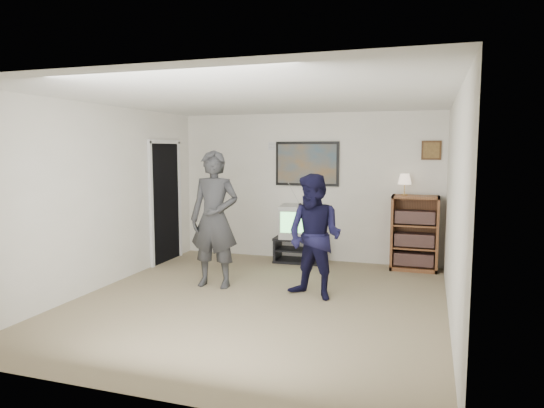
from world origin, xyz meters
The scene contains 13 objects.
room_shell centered at (0.00, 0.35, 1.25)m, with size 4.51×5.00×2.51m.
media_stand centered at (-0.05, 2.23, 0.21)m, with size 0.86×0.50×0.42m.
crt_television centered at (-0.05, 2.23, 0.69)m, with size 0.64×0.54×0.54m, color #9D9D98, non-canonical shape.
bookshelf centered at (1.79, 2.28, 0.59)m, with size 0.72×0.41×1.18m, color brown, non-canonical shape.
table_lamp centered at (1.62, 2.31, 1.34)m, with size 0.21×0.21×0.34m, color #FFE0C1, non-canonical shape.
person_tall centered at (-0.80, 0.47, 0.94)m, with size 0.69×0.45×1.88m, color #2B2C2E.
person_short centered at (0.63, 0.37, 0.80)m, with size 0.77×0.60×1.59m, color black.
controller_left centered at (-0.80, 0.72, 1.30)m, with size 0.04×0.13×0.04m, color white.
controller_right centered at (0.60, 0.64, 1.12)m, with size 0.04×0.13×0.04m, color white.
poster centered at (0.00, 2.48, 1.65)m, with size 1.10×0.03×0.75m, color black.
air_vent centered at (-0.55, 2.48, 1.95)m, with size 0.28×0.02×0.14m, color white.
small_picture centered at (2.00, 2.48, 1.88)m, with size 0.30×0.03×0.30m, color #432515.
doorway centered at (-2.23, 1.60, 1.00)m, with size 0.03×0.85×2.00m, color black.
Camera 1 is at (2.00, -5.54, 1.90)m, focal length 32.00 mm.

